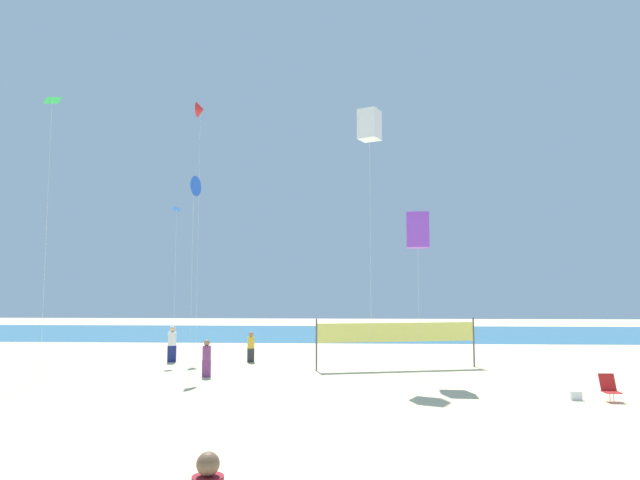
# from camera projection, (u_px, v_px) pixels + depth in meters

# --- Properties ---
(ground_plane) EXTENTS (120.00, 120.00, 0.00)m
(ground_plane) POSITION_uv_depth(u_px,v_px,m) (331.00, 425.00, 15.73)
(ground_plane) COLOR beige
(ocean_band) EXTENTS (120.00, 20.00, 0.01)m
(ocean_band) POSITION_uv_depth(u_px,v_px,m) (343.00, 333.00, 49.95)
(ocean_band) COLOR teal
(ocean_band) RESTS_ON ground
(beachgoer_mustard_shirt) EXTENTS (0.36, 0.36, 1.57)m
(beachgoer_mustard_shirt) POSITION_uv_depth(u_px,v_px,m) (251.00, 346.00, 29.67)
(beachgoer_mustard_shirt) COLOR #2D2D33
(beachgoer_mustard_shirt) RESTS_ON ground
(beachgoer_white_shirt) EXTENTS (0.43, 0.43, 1.87)m
(beachgoer_white_shirt) POSITION_uv_depth(u_px,v_px,m) (172.00, 343.00, 29.73)
(beachgoer_white_shirt) COLOR navy
(beachgoer_white_shirt) RESTS_ON ground
(beachgoer_plum_shirt) EXTENTS (0.36, 0.36, 1.59)m
(beachgoer_plum_shirt) POSITION_uv_depth(u_px,v_px,m) (207.00, 357.00, 24.56)
(beachgoer_plum_shirt) COLOR #7A3872
(beachgoer_plum_shirt) RESTS_ON ground
(folding_beach_chair) EXTENTS (0.52, 0.65, 0.89)m
(folding_beach_chair) POSITION_uv_depth(u_px,v_px,m) (609.00, 387.00, 19.20)
(folding_beach_chair) COLOR red
(folding_beach_chair) RESTS_ON ground
(volleyball_net) EXTENTS (7.71, 1.86, 2.40)m
(volleyball_net) POSITION_uv_depth(u_px,v_px,m) (397.00, 334.00, 27.16)
(volleyball_net) COLOR #4C4C51
(volleyball_net) RESTS_ON ground
(beach_handbag) EXTENTS (0.37, 0.19, 0.30)m
(beach_handbag) POSITION_uv_depth(u_px,v_px,m) (576.00, 396.00, 19.33)
(beach_handbag) COLOR white
(beach_handbag) RESTS_ON ground
(kite_blue_diamond) EXTENTS (0.43, 0.44, 8.44)m
(kite_blue_diamond) POSITION_uv_depth(u_px,v_px,m) (177.00, 213.00, 31.85)
(kite_blue_diamond) COLOR silver
(kite_blue_diamond) RESTS_ON ground
(kite_white_box) EXTENTS (1.19, 1.19, 12.18)m
(kite_white_box) POSITION_uv_depth(u_px,v_px,m) (369.00, 125.00, 26.63)
(kite_white_box) COLOR silver
(kite_white_box) RESTS_ON ground
(kite_green_diamond) EXTENTS (0.67, 0.66, 12.21)m
(kite_green_diamond) POSITION_uv_depth(u_px,v_px,m) (51.00, 102.00, 24.67)
(kite_green_diamond) COLOR silver
(kite_green_diamond) RESTS_ON ground
(kite_blue_delta) EXTENTS (0.51, 1.01, 9.20)m
(kite_blue_delta) POSITION_uv_depth(u_px,v_px,m) (194.00, 187.00, 27.23)
(kite_blue_delta) COLOR silver
(kite_blue_delta) RESTS_ON ground
(kite_red_delta) EXTENTS (0.46, 1.01, 16.06)m
(kite_red_delta) POSITION_uv_depth(u_px,v_px,m) (200.00, 110.00, 37.23)
(kite_red_delta) COLOR silver
(kite_red_delta) RESTS_ON ground
(kite_violet_box) EXTENTS (1.03, 1.03, 7.08)m
(kite_violet_box) POSITION_uv_depth(u_px,v_px,m) (418.00, 230.00, 24.58)
(kite_violet_box) COLOR silver
(kite_violet_box) RESTS_ON ground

